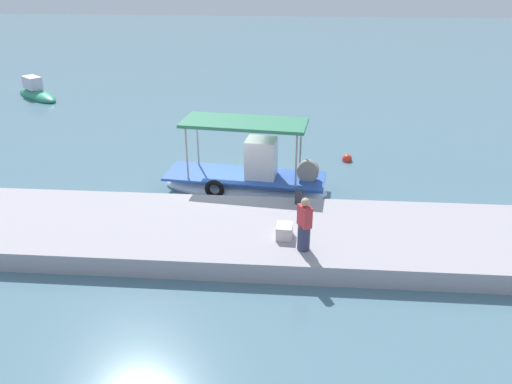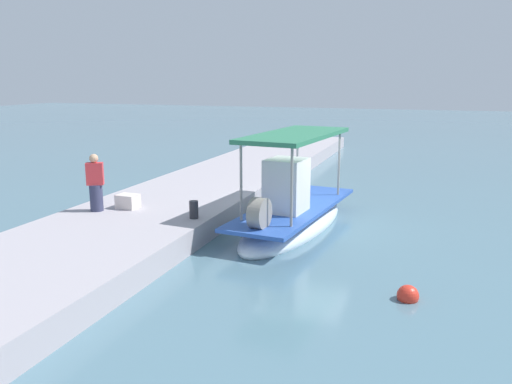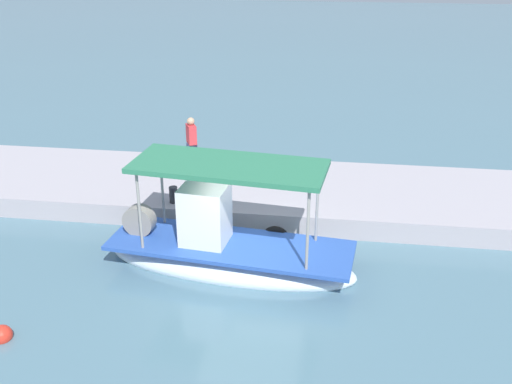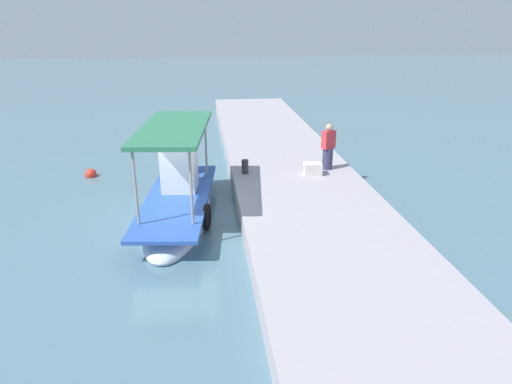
{
  "view_description": "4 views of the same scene",
  "coord_description": "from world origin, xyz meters",
  "px_view_note": "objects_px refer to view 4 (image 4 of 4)",
  "views": [
    {
      "loc": [
        2.41,
        -18.08,
        8.3
      ],
      "look_at": [
        1.2,
        -2.73,
        1.13
      ],
      "focal_mm": 36.09,
      "sensor_mm": 36.0,
      "label": 1
    },
    {
      "loc": [
        14.85,
        3.57,
        4.29
      ],
      "look_at": [
        0.19,
        -1.52,
        0.9
      ],
      "focal_mm": 36.83,
      "sensor_mm": 36.0,
      "label": 2
    },
    {
      "loc": [
        -1.79,
        12.21,
        7.72
      ],
      "look_at": [
        0.23,
        -2.39,
        1.1
      ],
      "focal_mm": 41.09,
      "sensor_mm": 36.0,
      "label": 3
    },
    {
      "loc": [
        -12.56,
        -1.0,
        5.67
      ],
      "look_at": [
        -0.02,
        -2.5,
        0.9
      ],
      "focal_mm": 32.61,
      "sensor_mm": 36.0,
      "label": 4
    }
  ],
  "objects_px": {
    "mooring_bollard": "(245,167)",
    "marker_buoy": "(91,174)",
    "cargo_crate": "(313,169)",
    "main_fishing_boat": "(179,200)",
    "fisherman_near_bollard": "(328,149)"
  },
  "relations": [
    {
      "from": "main_fishing_boat",
      "to": "fisherman_near_bollard",
      "type": "relative_size",
      "value": 3.99
    },
    {
      "from": "mooring_bollard",
      "to": "cargo_crate",
      "type": "relative_size",
      "value": 0.81
    },
    {
      "from": "main_fishing_boat",
      "to": "marker_buoy",
      "type": "relative_size",
      "value": 14.91
    },
    {
      "from": "cargo_crate",
      "to": "marker_buoy",
      "type": "distance_m",
      "value": 8.38
    },
    {
      "from": "main_fishing_boat",
      "to": "marker_buoy",
      "type": "xyz_separation_m",
      "value": [
        4.07,
        3.46,
        -0.39
      ]
    },
    {
      "from": "marker_buoy",
      "to": "fisherman_near_bollard",
      "type": "bearing_deg",
      "value": -102.98
    },
    {
      "from": "mooring_bollard",
      "to": "marker_buoy",
      "type": "bearing_deg",
      "value": 69.31
    },
    {
      "from": "mooring_bollard",
      "to": "marker_buoy",
      "type": "relative_size",
      "value": 1.09
    },
    {
      "from": "fisherman_near_bollard",
      "to": "mooring_bollard",
      "type": "distance_m",
      "value": 2.99
    },
    {
      "from": "mooring_bollard",
      "to": "cargo_crate",
      "type": "xyz_separation_m",
      "value": [
        -0.4,
        -2.28,
        -0.04
      ]
    },
    {
      "from": "cargo_crate",
      "to": "marker_buoy",
      "type": "height_order",
      "value": "cargo_crate"
    },
    {
      "from": "main_fishing_boat",
      "to": "cargo_crate",
      "type": "xyz_separation_m",
      "value": [
        1.53,
        -4.49,
        0.33
      ]
    },
    {
      "from": "main_fishing_boat",
      "to": "marker_buoy",
      "type": "bearing_deg",
      "value": 40.39
    },
    {
      "from": "mooring_bollard",
      "to": "marker_buoy",
      "type": "distance_m",
      "value": 6.11
    },
    {
      "from": "cargo_crate",
      "to": "marker_buoy",
      "type": "bearing_deg",
      "value": 72.26
    }
  ]
}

